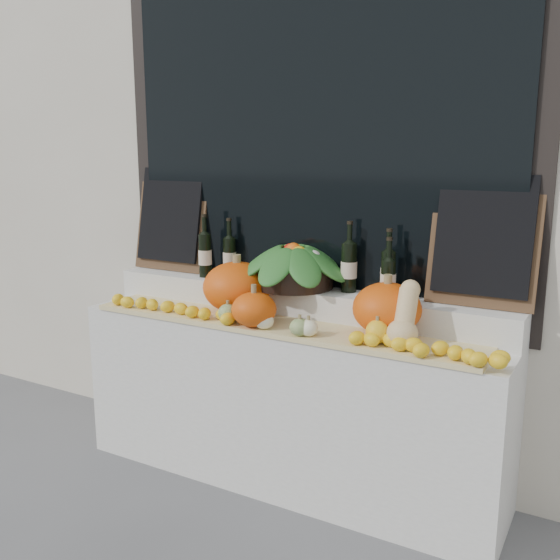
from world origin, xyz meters
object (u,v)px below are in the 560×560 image
(produce_bowl, at_px, (294,265))
(wine_bottle_tall, at_px, (349,267))
(pumpkin_left, at_px, (237,287))
(butternut_squash, at_px, (405,318))
(pumpkin_right, at_px, (387,309))

(produce_bowl, distance_m, wine_bottle_tall, 0.30)
(pumpkin_left, bearing_deg, produce_bowl, 31.37)
(pumpkin_left, bearing_deg, wine_bottle_tall, 19.40)
(produce_bowl, xyz_separation_m, wine_bottle_tall, (0.30, 0.04, 0.01))
(pumpkin_left, height_order, butternut_squash, butternut_squash)
(produce_bowl, relative_size, wine_bottle_tall, 1.77)
(pumpkin_right, xyz_separation_m, produce_bowl, (-0.58, 0.16, 0.13))
(pumpkin_left, relative_size, butternut_squash, 1.28)
(produce_bowl, bearing_deg, pumpkin_left, -148.63)
(butternut_squash, bearing_deg, produce_bowl, 158.71)
(pumpkin_right, relative_size, butternut_squash, 1.13)
(butternut_squash, relative_size, produce_bowl, 0.44)
(pumpkin_left, height_order, pumpkin_right, pumpkin_left)
(pumpkin_right, height_order, wine_bottle_tall, wine_bottle_tall)
(produce_bowl, bearing_deg, wine_bottle_tall, 7.55)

